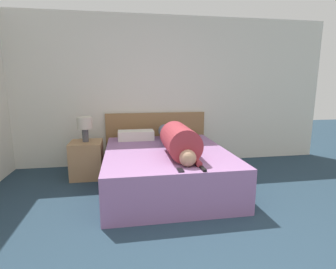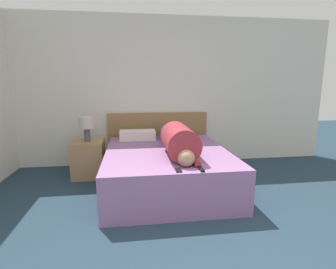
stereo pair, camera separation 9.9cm
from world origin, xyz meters
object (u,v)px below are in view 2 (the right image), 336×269
at_px(table_lamp, 87,124).
at_px(tv_remote, 201,169).
at_px(bed, 167,168).
at_px(nightstand, 89,159).
at_px(person_lying, 177,140).
at_px(cell_phone, 178,170).
at_px(pillow_near_headboard, 138,135).

height_order(table_lamp, tv_remote, table_lamp).
xyz_separation_m(table_lamp, tv_remote, (1.41, -1.50, -0.28)).
bearing_deg(tv_remote, bed, 105.69).
xyz_separation_m(nightstand, table_lamp, (0.00, 0.00, 0.55)).
bearing_deg(person_lying, bed, 129.69).
bearing_deg(table_lamp, nightstand, 0.00).
relative_size(tv_remote, cell_phone, 1.15).
bearing_deg(bed, tv_remote, -74.31).
height_order(nightstand, tv_remote, nightstand).
height_order(tv_remote, cell_phone, tv_remote).
height_order(bed, cell_phone, cell_phone).
distance_m(pillow_near_headboard, tv_remote, 1.78).
bearing_deg(cell_phone, pillow_near_headboard, 103.35).
bearing_deg(bed, pillow_near_headboard, 116.78).
xyz_separation_m(bed, pillow_near_headboard, (-0.38, 0.76, 0.34)).
xyz_separation_m(pillow_near_headboard, tv_remote, (0.64, -1.66, -0.06)).
bearing_deg(cell_phone, nightstand, 128.16).
bearing_deg(tv_remote, table_lamp, 133.25).
relative_size(bed, pillow_near_headboard, 3.45).
height_order(bed, nightstand, nightstand).
height_order(table_lamp, cell_phone, table_lamp).
bearing_deg(bed, nightstand, 152.71).
bearing_deg(table_lamp, bed, -27.29).
bearing_deg(pillow_near_headboard, tv_remote, -69.05).
xyz_separation_m(bed, person_lying, (0.12, -0.15, 0.44)).
xyz_separation_m(tv_remote, cell_phone, (-0.25, 0.02, -0.01)).
distance_m(nightstand, tv_remote, 2.08).
relative_size(pillow_near_headboard, cell_phone, 4.45).
height_order(table_lamp, pillow_near_headboard, table_lamp).
relative_size(bed, cell_phone, 15.36).
height_order(bed, person_lying, person_lying).
height_order(nightstand, person_lying, person_lying).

